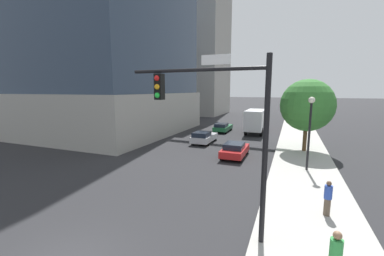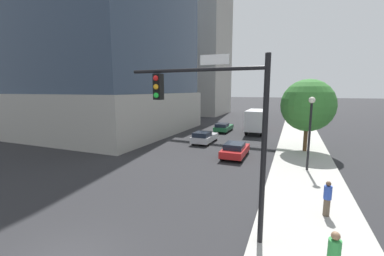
{
  "view_description": "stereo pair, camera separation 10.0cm",
  "coord_description": "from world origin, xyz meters",
  "px_view_note": "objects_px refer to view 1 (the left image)",
  "views": [
    {
      "loc": [
        6.75,
        -5.02,
        5.84
      ],
      "look_at": [
        0.08,
        11.38,
        3.08
      ],
      "focal_mm": 22.97,
      "sensor_mm": 36.0,
      "label": 1
    },
    {
      "loc": [
        6.84,
        -4.98,
        5.84
      ],
      "look_at": [
        0.08,
        11.38,
        3.08
      ],
      "focal_mm": 22.97,
      "sensor_mm": 36.0,
      "label": 2
    }
  ],
  "objects_px": {
    "traffic_light_pole": "(218,114)",
    "car_green": "(223,127)",
    "pedestrian_blue_shirt": "(328,198)",
    "car_silver": "(204,137)",
    "construction_building": "(197,34)",
    "street_tree": "(307,105)",
    "box_truck": "(256,120)",
    "street_lamp": "(310,122)",
    "car_red": "(235,150)"
  },
  "relations": [
    {
      "from": "traffic_light_pole",
      "to": "pedestrian_blue_shirt",
      "type": "height_order",
      "value": "traffic_light_pole"
    },
    {
      "from": "construction_building",
      "to": "box_truck",
      "type": "relative_size",
      "value": 5.76
    },
    {
      "from": "street_lamp",
      "to": "car_green",
      "type": "relative_size",
      "value": 1.22
    },
    {
      "from": "box_truck",
      "to": "construction_building",
      "type": "bearing_deg",
      "value": 127.25
    },
    {
      "from": "street_lamp",
      "to": "pedestrian_blue_shirt",
      "type": "height_order",
      "value": "street_lamp"
    },
    {
      "from": "street_lamp",
      "to": "pedestrian_blue_shirt",
      "type": "bearing_deg",
      "value": -85.74
    },
    {
      "from": "car_red",
      "to": "car_silver",
      "type": "xyz_separation_m",
      "value": [
        -4.44,
        4.44,
        -0.01
      ]
    },
    {
      "from": "street_tree",
      "to": "car_silver",
      "type": "relative_size",
      "value": 1.61
    },
    {
      "from": "traffic_light_pole",
      "to": "car_green",
      "type": "xyz_separation_m",
      "value": [
        -6.29,
        24.28,
        -4.29
      ]
    },
    {
      "from": "street_tree",
      "to": "pedestrian_blue_shirt",
      "type": "distance_m",
      "value": 13.37
    },
    {
      "from": "construction_building",
      "to": "street_lamp",
      "type": "relative_size",
      "value": 8.29
    },
    {
      "from": "box_truck",
      "to": "street_tree",
      "type": "bearing_deg",
      "value": -57.73
    },
    {
      "from": "street_lamp",
      "to": "car_green",
      "type": "bearing_deg",
      "value": 125.17
    },
    {
      "from": "construction_building",
      "to": "car_silver",
      "type": "height_order",
      "value": "construction_building"
    },
    {
      "from": "street_tree",
      "to": "car_red",
      "type": "xyz_separation_m",
      "value": [
        -5.7,
        -4.26,
        -3.75
      ]
    },
    {
      "from": "traffic_light_pole",
      "to": "car_red",
      "type": "height_order",
      "value": "traffic_light_pole"
    },
    {
      "from": "traffic_light_pole",
      "to": "street_lamp",
      "type": "relative_size",
      "value": 1.34
    },
    {
      "from": "construction_building",
      "to": "car_green",
      "type": "xyz_separation_m",
      "value": [
        13.21,
        -24.05,
        -18.41
      ]
    },
    {
      "from": "construction_building",
      "to": "pedestrian_blue_shirt",
      "type": "xyz_separation_m",
      "value": [
        23.81,
        -45.16,
        -18.07
      ]
    },
    {
      "from": "street_lamp",
      "to": "car_red",
      "type": "bearing_deg",
      "value": 161.85
    },
    {
      "from": "traffic_light_pole",
      "to": "car_green",
      "type": "height_order",
      "value": "traffic_light_pole"
    },
    {
      "from": "street_tree",
      "to": "box_truck",
      "type": "bearing_deg",
      "value": 122.27
    },
    {
      "from": "traffic_light_pole",
      "to": "street_tree",
      "type": "bearing_deg",
      "value": 76.49
    },
    {
      "from": "pedestrian_blue_shirt",
      "to": "construction_building",
      "type": "bearing_deg",
      "value": 117.79
    },
    {
      "from": "car_green",
      "to": "pedestrian_blue_shirt",
      "type": "xyz_separation_m",
      "value": [
        10.59,
        -21.12,
        0.34
      ]
    },
    {
      "from": "construction_building",
      "to": "box_truck",
      "type": "height_order",
      "value": "construction_building"
    },
    {
      "from": "traffic_light_pole",
      "to": "street_tree",
      "type": "xyz_separation_m",
      "value": [
        3.86,
        16.07,
        -0.5
      ]
    },
    {
      "from": "traffic_light_pole",
      "to": "pedestrian_blue_shirt",
      "type": "xyz_separation_m",
      "value": [
        4.31,
        3.17,
        -3.95
      ]
    },
    {
      "from": "construction_building",
      "to": "street_tree",
      "type": "height_order",
      "value": "construction_building"
    },
    {
      "from": "street_lamp",
      "to": "street_tree",
      "type": "xyz_separation_m",
      "value": [
        0.06,
        6.11,
        0.81
      ]
    },
    {
      "from": "traffic_light_pole",
      "to": "box_truck",
      "type": "xyz_separation_m",
      "value": [
        -1.84,
        25.11,
        -3.11
      ]
    },
    {
      "from": "construction_building",
      "to": "street_lamp",
      "type": "distance_m",
      "value": 47.46
    },
    {
      "from": "pedestrian_blue_shirt",
      "to": "street_tree",
      "type": "bearing_deg",
      "value": 91.98
    },
    {
      "from": "car_red",
      "to": "box_truck",
      "type": "height_order",
      "value": "box_truck"
    },
    {
      "from": "traffic_light_pole",
      "to": "car_silver",
      "type": "xyz_separation_m",
      "value": [
        -6.29,
        16.25,
        -4.26
      ]
    },
    {
      "from": "street_lamp",
      "to": "box_truck",
      "type": "height_order",
      "value": "street_lamp"
    },
    {
      "from": "car_red",
      "to": "box_truck",
      "type": "bearing_deg",
      "value": 90.0
    },
    {
      "from": "construction_building",
      "to": "car_red",
      "type": "height_order",
      "value": "construction_building"
    },
    {
      "from": "street_tree",
      "to": "car_silver",
      "type": "xyz_separation_m",
      "value": [
        -10.15,
        0.18,
        -3.76
      ]
    },
    {
      "from": "traffic_light_pole",
      "to": "box_truck",
      "type": "relative_size",
      "value": 0.93
    },
    {
      "from": "car_silver",
      "to": "car_green",
      "type": "relative_size",
      "value": 0.97
    },
    {
      "from": "box_truck",
      "to": "car_silver",
      "type": "bearing_deg",
      "value": -116.64
    },
    {
      "from": "pedestrian_blue_shirt",
      "to": "car_silver",
      "type": "bearing_deg",
      "value": 128.98
    },
    {
      "from": "car_red",
      "to": "construction_building",
      "type": "bearing_deg",
      "value": 115.81
    },
    {
      "from": "construction_building",
      "to": "traffic_light_pole",
      "type": "bearing_deg",
      "value": -68.03
    },
    {
      "from": "street_lamp",
      "to": "car_silver",
      "type": "bearing_deg",
      "value": 148.06
    },
    {
      "from": "box_truck",
      "to": "pedestrian_blue_shirt",
      "type": "relative_size",
      "value": 4.59
    },
    {
      "from": "street_lamp",
      "to": "car_red",
      "type": "xyz_separation_m",
      "value": [
        -5.64,
        1.85,
        -2.94
      ]
    },
    {
      "from": "street_lamp",
      "to": "box_truck",
      "type": "bearing_deg",
      "value": 110.44
    },
    {
      "from": "box_truck",
      "to": "pedestrian_blue_shirt",
      "type": "height_order",
      "value": "box_truck"
    }
  ]
}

